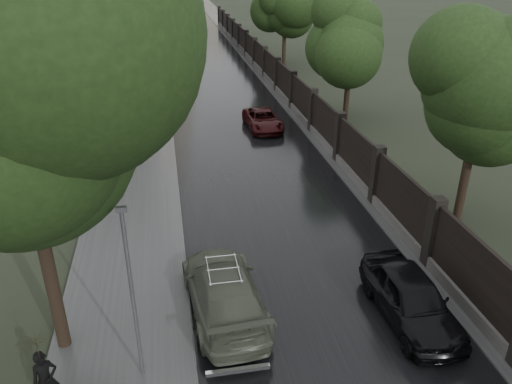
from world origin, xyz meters
The scene contains 12 objects.
fence_right centered at (4.60, 32.01, 1.01)m, with size 0.45×75.72×2.70m.
tree_left_near centered at (-7.60, 3.00, 6.42)m, with size 5.44×5.44×9.16m.
tree_left_far centered at (-8.00, 30.00, 5.24)m, with size 4.25×4.25×7.39m.
tree_right_a centered at (7.50, 8.00, 4.95)m, with size 4.08×4.08×7.01m.
tree_right_b centered at (7.50, 22.00, 4.95)m, with size 4.08×4.08×7.01m.
tree_right_c centered at (7.50, 40.00, 4.95)m, with size 4.08×4.08×7.01m.
lamp_post centered at (-5.40, 1.50, 2.67)m, with size 0.25×0.12×5.11m.
traffic_light centered at (-4.30, 24.99, 2.40)m, with size 0.16×0.32×4.00m.
volga_sedan centered at (-2.93, 3.80, 0.77)m, with size 2.14×5.28×1.53m, color #44493B.
car_right_near centered at (2.60, 2.44, 0.76)m, with size 1.80×4.48×1.53m, color black.
car_right_far centered at (1.68, 21.02, 0.60)m, with size 1.99×4.32×1.20m, color black.
pedestrian_umbrella centered at (-7.59, 0.85, 1.86)m, with size 1.26×1.27×2.56m.
Camera 1 is at (-4.21, -8.67, 10.23)m, focal length 35.00 mm.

